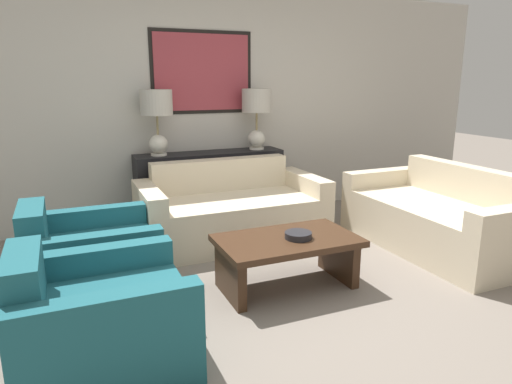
{
  "coord_description": "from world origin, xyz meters",
  "views": [
    {
      "loc": [
        -1.54,
        -2.67,
        1.62
      ],
      "look_at": [
        0.0,
        0.94,
        0.65
      ],
      "focal_mm": 32.0,
      "sensor_mm": 36.0,
      "label": 1
    }
  ],
  "objects_px": {
    "table_lamp_left": "(157,112)",
    "table_lamp_right": "(257,109)",
    "armchair_near_camera": "(100,321)",
    "couch_by_back_wall": "(231,213)",
    "decorative_bowl": "(298,235)",
    "armchair_near_back_wall": "(88,261)",
    "couch_by_side": "(437,219)",
    "coffee_table": "(287,251)",
    "console_table": "(211,187)"
  },
  "relations": [
    {
      "from": "table_lamp_left",
      "to": "table_lamp_right",
      "type": "height_order",
      "value": "same"
    },
    {
      "from": "armchair_near_camera",
      "to": "table_lamp_right",
      "type": "bearing_deg",
      "value": 50.08
    },
    {
      "from": "couch_by_back_wall",
      "to": "decorative_bowl",
      "type": "bearing_deg",
      "value": -86.17
    },
    {
      "from": "table_lamp_left",
      "to": "couch_by_back_wall",
      "type": "bearing_deg",
      "value": -49.92
    },
    {
      "from": "decorative_bowl",
      "to": "armchair_near_camera",
      "type": "relative_size",
      "value": 0.22
    },
    {
      "from": "table_lamp_right",
      "to": "armchair_near_back_wall",
      "type": "distance_m",
      "value": 2.67
    },
    {
      "from": "decorative_bowl",
      "to": "couch_by_side",
      "type": "bearing_deg",
      "value": 9.06
    },
    {
      "from": "armchair_near_camera",
      "to": "couch_by_back_wall",
      "type": "bearing_deg",
      "value": 50.14
    },
    {
      "from": "table_lamp_right",
      "to": "couch_by_side",
      "type": "relative_size",
      "value": 0.38
    },
    {
      "from": "coffee_table",
      "to": "armchair_near_camera",
      "type": "relative_size",
      "value": 1.15
    },
    {
      "from": "armchair_near_back_wall",
      "to": "console_table",
      "type": "bearing_deg",
      "value": 44.88
    },
    {
      "from": "couch_by_back_wall",
      "to": "armchair_near_camera",
      "type": "xyz_separation_m",
      "value": [
        -1.44,
        -1.72,
        -0.01
      ]
    },
    {
      "from": "couch_by_side",
      "to": "armchair_near_camera",
      "type": "distance_m",
      "value": 3.3
    },
    {
      "from": "couch_by_side",
      "to": "coffee_table",
      "type": "distance_m",
      "value": 1.78
    },
    {
      "from": "table_lamp_right",
      "to": "couch_by_back_wall",
      "type": "distance_m",
      "value": 1.34
    },
    {
      "from": "couch_by_back_wall",
      "to": "couch_by_side",
      "type": "distance_m",
      "value": 2.05
    },
    {
      "from": "couch_by_back_wall",
      "to": "armchair_near_back_wall",
      "type": "xyz_separation_m",
      "value": [
        -1.44,
        -0.74,
        -0.01
      ]
    },
    {
      "from": "couch_by_back_wall",
      "to": "decorative_bowl",
      "type": "xyz_separation_m",
      "value": [
        0.09,
        -1.28,
        0.15
      ]
    },
    {
      "from": "table_lamp_left",
      "to": "armchair_near_camera",
      "type": "distance_m",
      "value": 2.75
    },
    {
      "from": "armchair_near_camera",
      "to": "coffee_table",
      "type": "bearing_deg",
      "value": 18.6
    },
    {
      "from": "couch_by_back_wall",
      "to": "coffee_table",
      "type": "bearing_deg",
      "value": -89.28
    },
    {
      "from": "couch_by_back_wall",
      "to": "armchair_near_back_wall",
      "type": "height_order",
      "value": "couch_by_back_wall"
    },
    {
      "from": "couch_by_side",
      "to": "armchair_near_back_wall",
      "type": "bearing_deg",
      "value": 175.26
    },
    {
      "from": "couch_by_side",
      "to": "decorative_bowl",
      "type": "bearing_deg",
      "value": -170.94
    },
    {
      "from": "couch_by_back_wall",
      "to": "coffee_table",
      "type": "xyz_separation_m",
      "value": [
        0.02,
        -1.23,
        0.02
      ]
    },
    {
      "from": "console_table",
      "to": "couch_by_back_wall",
      "type": "distance_m",
      "value": 0.7
    },
    {
      "from": "decorative_bowl",
      "to": "table_lamp_right",
      "type": "bearing_deg",
      "value": 75.94
    },
    {
      "from": "console_table",
      "to": "table_lamp_right",
      "type": "relative_size",
      "value": 2.42
    },
    {
      "from": "table_lamp_left",
      "to": "decorative_bowl",
      "type": "height_order",
      "value": "table_lamp_left"
    },
    {
      "from": "console_table",
      "to": "armchair_near_back_wall",
      "type": "xyz_separation_m",
      "value": [
        -1.44,
        -1.43,
        -0.14
      ]
    },
    {
      "from": "decorative_bowl",
      "to": "console_table",
      "type": "bearing_deg",
      "value": 92.49
    },
    {
      "from": "decorative_bowl",
      "to": "armchair_near_back_wall",
      "type": "distance_m",
      "value": 1.62
    },
    {
      "from": "table_lamp_left",
      "to": "armchair_near_camera",
      "type": "relative_size",
      "value": 0.74
    },
    {
      "from": "console_table",
      "to": "armchair_near_camera",
      "type": "xyz_separation_m",
      "value": [
        -1.44,
        -2.41,
        -0.14
      ]
    },
    {
      "from": "couch_by_back_wall",
      "to": "coffee_table",
      "type": "distance_m",
      "value": 1.23
    },
    {
      "from": "table_lamp_left",
      "to": "decorative_bowl",
      "type": "distance_m",
      "value": 2.24
    },
    {
      "from": "table_lamp_right",
      "to": "couch_by_back_wall",
      "type": "bearing_deg",
      "value": -130.08
    },
    {
      "from": "couch_by_back_wall",
      "to": "couch_by_side",
      "type": "height_order",
      "value": "same"
    },
    {
      "from": "couch_by_side",
      "to": "armchair_near_back_wall",
      "type": "distance_m",
      "value": 3.23
    },
    {
      "from": "couch_by_side",
      "to": "decorative_bowl",
      "type": "xyz_separation_m",
      "value": [
        -1.7,
        -0.27,
        0.15
      ]
    },
    {
      "from": "couch_by_back_wall",
      "to": "table_lamp_left",
      "type": "bearing_deg",
      "value": 130.08
    },
    {
      "from": "decorative_bowl",
      "to": "armchair_near_camera",
      "type": "bearing_deg",
      "value": -163.87
    },
    {
      "from": "couch_by_side",
      "to": "armchair_near_camera",
      "type": "xyz_separation_m",
      "value": [
        -3.22,
        -0.71,
        -0.01
      ]
    },
    {
      "from": "console_table",
      "to": "armchair_near_back_wall",
      "type": "distance_m",
      "value": 2.03
    },
    {
      "from": "coffee_table",
      "to": "decorative_bowl",
      "type": "xyz_separation_m",
      "value": [
        0.07,
        -0.05,
        0.14
      ]
    },
    {
      "from": "couch_by_side",
      "to": "coffee_table",
      "type": "xyz_separation_m",
      "value": [
        -1.77,
        -0.22,
        0.02
      ]
    },
    {
      "from": "console_table",
      "to": "couch_by_back_wall",
      "type": "xyz_separation_m",
      "value": [
        0.0,
        -0.69,
        -0.12
      ]
    },
    {
      "from": "console_table",
      "to": "armchair_near_back_wall",
      "type": "height_order",
      "value": "console_table"
    },
    {
      "from": "console_table",
      "to": "armchair_near_camera",
      "type": "relative_size",
      "value": 1.79
    },
    {
      "from": "couch_by_side",
      "to": "armchair_near_back_wall",
      "type": "relative_size",
      "value": 1.95
    }
  ]
}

